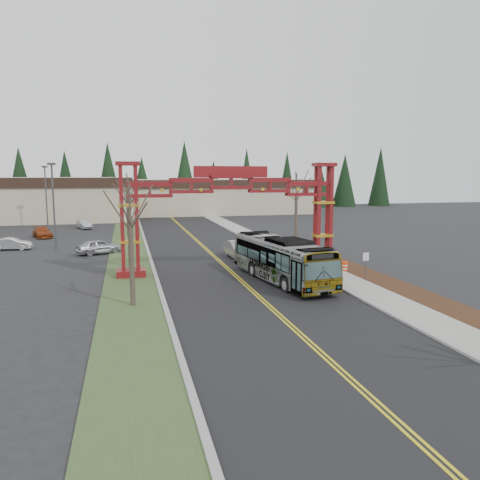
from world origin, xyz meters
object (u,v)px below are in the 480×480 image
object	(u,v)px
barrel_south	(344,267)
barrel_mid	(328,257)
barrel_north	(317,254)
street_sign	(366,261)
transit_bus	(281,259)
light_pole_far	(46,193)
gateway_arch	(231,199)
silver_sedan	(239,250)
bare_tree_median_far	(127,191)
bare_tree_median_near	(130,217)
bare_tree_right_far	(296,194)
parked_car_mid_a	(42,232)
retail_building_east	(213,196)
light_pole_near	(53,200)
parked_car_far_a	(84,224)
parked_car_near_a	(99,247)
parked_car_near_b	(12,244)
bare_tree_median_mid	(129,203)

from	to	relation	value
barrel_south	barrel_mid	xyz separation A→B (m)	(0.51, 4.32, 0.03)
barrel_north	street_sign	bearing A→B (deg)	-90.64
transit_bus	barrel_north	size ratio (longest dim) A/B	11.22
light_pole_far	gateway_arch	bearing A→B (deg)	-62.07
silver_sedan	bare_tree_median_far	distance (m)	23.25
street_sign	barrel_south	world-z (taller)	street_sign
bare_tree_median_near	bare_tree_right_far	size ratio (longest dim) A/B	0.92
silver_sedan	barrel_mid	bearing A→B (deg)	-31.73
silver_sedan	street_sign	world-z (taller)	street_sign
parked_car_mid_a	light_pole_far	distance (m)	11.25
retail_building_east	silver_sedan	xyz separation A→B (m)	(-7.86, -55.94, -2.67)
gateway_arch	retail_building_east	distance (m)	62.80
light_pole_near	barrel_mid	xyz separation A→B (m)	(25.11, -13.63, -4.83)
light_pole_near	barrel_north	distance (m)	27.88
gateway_arch	parked_car_far_a	distance (m)	39.00
parked_car_near_a	light_pole_far	distance (m)	26.84
bare_tree_right_far	barrel_south	distance (m)	15.13
transit_bus	bare_tree_median_far	world-z (taller)	bare_tree_median_far
gateway_arch	bare_tree_median_near	bearing A→B (deg)	-133.47
retail_building_east	bare_tree_right_far	size ratio (longest dim) A/B	4.69
bare_tree_right_far	parked_car_near_b	bearing A→B (deg)	170.71
light_pole_far	silver_sedan	bearing A→B (deg)	-54.91
parked_car_far_a	transit_bus	bearing A→B (deg)	-85.42
barrel_mid	barrel_north	world-z (taller)	barrel_north
parked_car_mid_a	barrel_south	xyz separation A→B (m)	(27.67, -28.94, -0.22)
gateway_arch	parked_car_near_a	bearing A→B (deg)	132.89
gateway_arch	barrel_mid	bearing A→B (deg)	12.20
transit_bus	bare_tree_median_far	xyz separation A→B (m)	(-10.88, 30.50, 4.14)
parked_car_near_b	light_pole_near	world-z (taller)	light_pole_near
parked_car_far_a	bare_tree_median_far	bearing A→B (deg)	-75.13
parked_car_mid_a	light_pole_near	xyz separation A→B (m)	(3.07, -11.00, 4.64)
light_pole_near	parked_car_mid_a	bearing A→B (deg)	105.60
light_pole_far	barrel_south	distance (m)	48.68
gateway_arch	parked_car_mid_a	bearing A→B (deg)	125.00
parked_car_near_a	bare_tree_median_mid	world-z (taller)	bare_tree_median_mid
parked_car_far_a	barrel_mid	xyz separation A→B (m)	(23.84, -33.83, -0.20)
retail_building_east	light_pole_near	xyz separation A→B (m)	(-25.61, -46.27, 1.79)
street_sign	bare_tree_median_mid	bearing A→B (deg)	150.01
parked_car_near_b	bare_tree_median_near	size ratio (longest dim) A/B	0.52
silver_sedan	transit_bus	bearing A→B (deg)	-89.33
parked_car_near_a	silver_sedan	bearing A→B (deg)	-135.80
bare_tree_median_mid	bare_tree_median_near	bearing A→B (deg)	-90.00
transit_bus	parked_car_near_a	world-z (taller)	transit_bus
bare_tree_median_near	bare_tree_median_mid	bearing A→B (deg)	90.00
light_pole_far	parked_car_mid_a	bearing A→B (deg)	-85.12
street_sign	retail_building_east	bearing A→B (deg)	89.09
bare_tree_median_far	light_pole_near	world-z (taller)	light_pole_near
silver_sedan	barrel_north	xyz separation A→B (m)	(6.89, -2.49, -0.31)
retail_building_east	bare_tree_median_far	size ratio (longest dim) A/B	4.67
transit_bus	barrel_north	xyz separation A→B (m)	(6.14, 7.69, -1.13)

